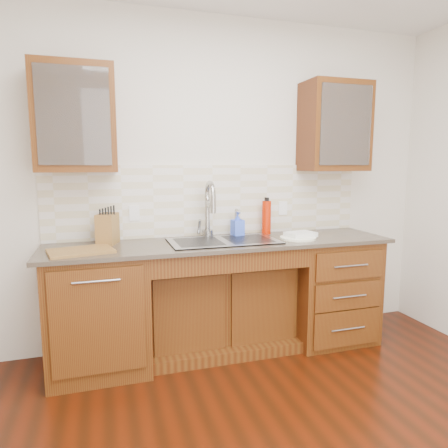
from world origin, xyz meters
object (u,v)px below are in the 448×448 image
object	(u,v)px
knife_block	(108,229)
soap_bottle	(238,224)
water_bottle	(266,218)
plate	(298,238)
cutting_board	(81,251)

from	to	relation	value
knife_block	soap_bottle	bearing A→B (deg)	18.95
water_bottle	plate	xyz separation A→B (m)	(0.15, -0.30, -0.14)
soap_bottle	knife_block	bearing A→B (deg)	172.37
plate	water_bottle	bearing A→B (deg)	116.83
plate	knife_block	xyz separation A→B (m)	(-1.47, 0.24, 0.11)
soap_bottle	water_bottle	world-z (taller)	water_bottle
plate	cutting_board	world-z (taller)	cutting_board
water_bottle	cutting_board	world-z (taller)	water_bottle
soap_bottle	plate	bearing A→B (deg)	-40.02
soap_bottle	knife_block	distance (m)	1.04
soap_bottle	plate	size ratio (longest dim) A/B	0.71
water_bottle	knife_block	world-z (taller)	water_bottle
water_bottle	plate	bearing A→B (deg)	-63.17
soap_bottle	plate	world-z (taller)	soap_bottle
soap_bottle	cutting_board	distance (m)	1.26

